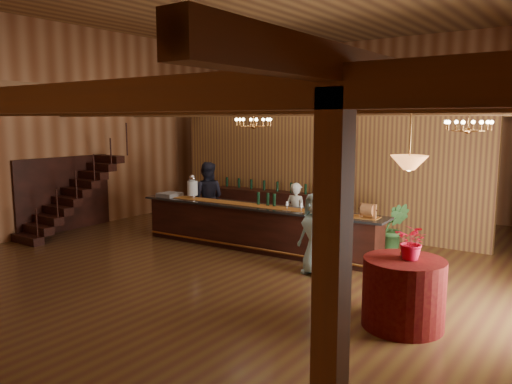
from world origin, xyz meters
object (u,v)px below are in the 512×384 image
Objects in this scene: tasting_bar at (255,227)px; raffle_drum at (368,210)px; round_table at (403,293)px; chandelier_left at (253,122)px; chandelier_right at (468,125)px; floor_plant at (394,228)px; pendant_lamp at (409,162)px; staff_second at (207,197)px; beverage_dispenser at (192,187)px; guest at (316,234)px; bartender at (296,214)px; backbar_shelf at (271,208)px.

raffle_drum is (2.70, 0.09, 0.69)m from tasting_bar.
chandelier_left is at bearing 152.81° from round_table.
round_table is 3.49m from chandelier_right.
floor_plant is (-1.56, 3.87, 0.07)m from round_table.
pendant_lamp is 7.16m from staff_second.
round_table is 5.35m from chandelier_left.
tasting_bar is 3.14m from floor_plant.
beverage_dispenser reaches higher than round_table.
chandelier_right reaches higher than guest.
round_table is (1.57, -2.38, -0.70)m from raffle_drum.
pendant_lamp reaches higher than raffle_drum.
chandelier_left is at bearing -76.83° from tasting_bar.
chandelier_left is 0.53× the size of bartender.
round_table is at bearing -31.08° from tasting_bar.
floor_plant is (2.72, 1.57, 0.05)m from tasting_bar.
round_table is at bearing -16.84° from guest.
tasting_bar is 5.20m from pendant_lamp.
staff_second is 1.64× the size of floor_plant.
floor_plant reaches higher than tasting_bar.
bartender is at bearing 157.61° from staff_second.
chandelier_right is (1.75, 0.16, 1.68)m from raffle_drum.
raffle_drum is 0.43× the size of chandelier_left.
pendant_lamp is (6.17, -2.25, 1.08)m from beverage_dispenser.
tasting_bar is 2.79m from raffle_drum.
round_table is 1.30× the size of pendant_lamp.
chandelier_left is 0.42× the size of staff_second.
guest is (1.45, -1.68, 0.05)m from bartender.
pendant_lamp is (4.27, -2.29, 1.88)m from tasting_bar.
backbar_shelf is 7.19m from round_table.
beverage_dispenser is 4.94m from floor_plant.
floor_plant is (-1.56, 3.87, -1.83)m from pendant_lamp.
tasting_bar is at bearing -178.14° from raffle_drum.
backbar_shelf is 1.97m from staff_second.
pendant_lamp is at bearing 128.93° from staff_second.
beverage_dispenser is 0.51× the size of round_table.
tasting_bar is 2.06m from beverage_dispenser.
bartender is at bearing 139.54° from round_table.
bartender is 0.81× the size of staff_second.
beverage_dispenser is 0.32× the size of staff_second.
chandelier_left is at bearing 65.21° from bartender.
staff_second is at bearing 175.98° from chandelier_right.
pendant_lamp is 5.13m from bartender.
chandelier_right reaches higher than tasting_bar.
beverage_dispenser is 0.17× the size of backbar_shelf.
chandelier_left is at bearing 132.96° from staff_second.
round_table reaches higher than backbar_shelf.
bartender is (0.58, 0.86, 0.24)m from tasting_bar.
chandelier_left is at bearing 176.76° from guest.
guest is (1.99, -0.71, -2.13)m from chandelier_left.
beverage_dispenser is (-1.90, -0.04, 0.80)m from tasting_bar.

